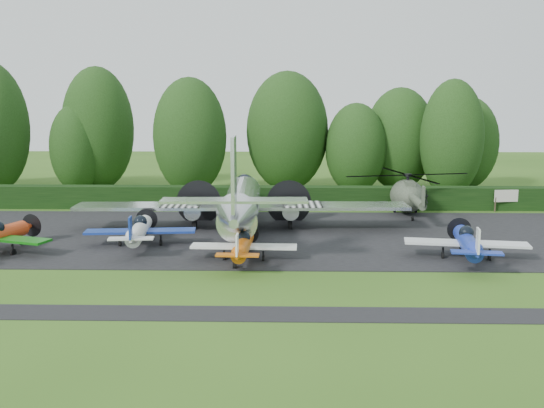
{
  "coord_description": "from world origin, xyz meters",
  "views": [
    {
      "loc": [
        5.16,
        -32.37,
        9.74
      ],
      "look_at": [
        4.22,
        9.05,
        2.5
      ],
      "focal_mm": 40.0,
      "sensor_mm": 36.0,
      "label": 1
    }
  ],
  "objects_px": {
    "sign_board": "(513,197)",
    "light_plane_orange": "(243,245)",
    "light_plane_white": "(139,230)",
    "helicopter": "(407,193)",
    "light_plane_blue": "(467,242)",
    "transport_plane": "(241,204)"
  },
  "relations": [
    {
      "from": "sign_board",
      "to": "light_plane_orange",
      "type": "bearing_deg",
      "value": -133.46
    },
    {
      "from": "light_plane_orange",
      "to": "light_plane_white",
      "type": "bearing_deg",
      "value": 151.61
    },
    {
      "from": "light_plane_white",
      "to": "light_plane_orange",
      "type": "distance_m",
      "value": 7.94
    },
    {
      "from": "light_plane_orange",
      "to": "helicopter",
      "type": "height_order",
      "value": "helicopter"
    },
    {
      "from": "light_plane_orange",
      "to": "sign_board",
      "type": "distance_m",
      "value": 28.23
    },
    {
      "from": "light_plane_white",
      "to": "light_plane_orange",
      "type": "bearing_deg",
      "value": -20.97
    },
    {
      "from": "light_plane_white",
      "to": "light_plane_blue",
      "type": "distance_m",
      "value": 20.86
    },
    {
      "from": "light_plane_white",
      "to": "helicopter",
      "type": "height_order",
      "value": "helicopter"
    },
    {
      "from": "light_plane_orange",
      "to": "sign_board",
      "type": "height_order",
      "value": "light_plane_orange"
    },
    {
      "from": "light_plane_white",
      "to": "transport_plane",
      "type": "bearing_deg",
      "value": 37.87
    },
    {
      "from": "sign_board",
      "to": "light_plane_white",
      "type": "bearing_deg",
      "value": -146.16
    },
    {
      "from": "light_plane_blue",
      "to": "sign_board",
      "type": "xyz_separation_m",
      "value": [
        8.83,
        16.67,
        0.11
      ]
    },
    {
      "from": "light_plane_white",
      "to": "sign_board",
      "type": "relative_size",
      "value": 2.27
    },
    {
      "from": "transport_plane",
      "to": "sign_board",
      "type": "distance_m",
      "value": 24.98
    },
    {
      "from": "transport_plane",
      "to": "helicopter",
      "type": "bearing_deg",
      "value": 31.57
    },
    {
      "from": "transport_plane",
      "to": "light_plane_blue",
      "type": "bearing_deg",
      "value": -24.74
    },
    {
      "from": "helicopter",
      "to": "light_plane_blue",
      "type": "bearing_deg",
      "value": -89.07
    },
    {
      "from": "light_plane_white",
      "to": "light_plane_blue",
      "type": "xyz_separation_m",
      "value": [
        20.65,
        -2.99,
        0.01
      ]
    },
    {
      "from": "transport_plane",
      "to": "sign_board",
      "type": "relative_size",
      "value": 7.32
    },
    {
      "from": "helicopter",
      "to": "sign_board",
      "type": "bearing_deg",
      "value": 9.15
    },
    {
      "from": "light_plane_blue",
      "to": "sign_board",
      "type": "distance_m",
      "value": 18.86
    },
    {
      "from": "transport_plane",
      "to": "helicopter",
      "type": "xyz_separation_m",
      "value": [
        13.51,
        7.76,
        -0.34
      ]
    }
  ]
}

